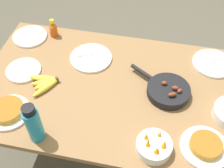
% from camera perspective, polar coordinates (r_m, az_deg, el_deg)
% --- Properties ---
extents(ground_plane, '(14.00, 14.00, 0.00)m').
position_cam_1_polar(ground_plane, '(2.25, 0.00, -12.60)').
color(ground_plane, '#565142').
extents(dining_table, '(1.60, 0.96, 0.71)m').
position_cam_1_polar(dining_table, '(1.72, 0.00, -2.59)').
color(dining_table, olive).
rests_on(dining_table, ground_plane).
extents(banana_bunch, '(0.19, 0.18, 0.04)m').
position_cam_1_polar(banana_bunch, '(1.70, -13.38, 0.24)').
color(banana_bunch, yellow).
rests_on(banana_bunch, dining_table).
extents(skillet, '(0.37, 0.28, 0.08)m').
position_cam_1_polar(skillet, '(1.64, 11.24, -1.30)').
color(skillet, black).
rests_on(skillet, dining_table).
extents(frittata_plate_center, '(0.24, 0.24, 0.05)m').
position_cam_1_polar(frittata_plate_center, '(1.48, 18.40, -11.91)').
color(frittata_plate_center, white).
rests_on(frittata_plate_center, dining_table).
extents(frittata_plate_side, '(0.24, 0.24, 0.05)m').
position_cam_1_polar(frittata_plate_side, '(1.63, -20.39, -5.16)').
color(frittata_plate_side, white).
rests_on(frittata_plate_side, dining_table).
extents(empty_plate_near_front, '(0.27, 0.27, 0.02)m').
position_cam_1_polar(empty_plate_near_front, '(1.82, -4.30, 5.30)').
color(empty_plate_near_front, white).
rests_on(empty_plate_near_front, dining_table).
extents(empty_plate_far_left, '(0.23, 0.23, 0.02)m').
position_cam_1_polar(empty_plate_far_left, '(2.06, -16.33, 9.25)').
color(empty_plate_far_left, white).
rests_on(empty_plate_far_left, dining_table).
extents(empty_plate_far_right, '(0.26, 0.26, 0.02)m').
position_cam_1_polar(empty_plate_far_right, '(1.90, 19.83, 3.97)').
color(empty_plate_far_right, white).
rests_on(empty_plate_far_right, dining_table).
extents(empty_plate_mid_edge, '(0.21, 0.21, 0.02)m').
position_cam_1_polar(empty_plate_mid_edge, '(1.82, -17.52, 2.67)').
color(empty_plate_mid_edge, white).
rests_on(empty_plate_mid_edge, dining_table).
extents(fruit_bowl_citrus, '(0.18, 0.18, 0.11)m').
position_cam_1_polar(fruit_bowl_citrus, '(1.41, 8.50, -12.39)').
color(fruit_bowl_citrus, white).
rests_on(fruit_bowl_citrus, dining_table).
extents(water_bottle, '(0.08, 0.08, 0.25)m').
position_cam_1_polar(water_bottle, '(1.42, -15.67, -7.76)').
color(water_bottle, teal).
rests_on(water_bottle, dining_table).
extents(hot_sauce_bottle, '(0.05, 0.05, 0.13)m').
position_cam_1_polar(hot_sauce_bottle, '(2.01, -11.85, 10.91)').
color(hot_sauce_bottle, '#C64C0F').
rests_on(hot_sauce_bottle, dining_table).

